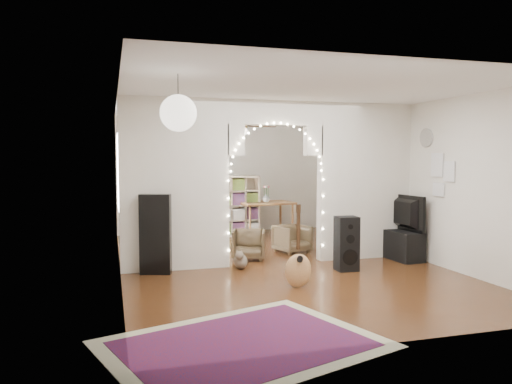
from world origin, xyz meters
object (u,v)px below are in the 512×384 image
object	(u,v)px
dining_table	(266,205)
dining_chair_left	(249,244)
floor_speaker	(347,244)
acoustic_guitar	(298,257)
media_console	(398,244)
dining_chair_right	(292,239)
bookcase	(230,206)

from	to	relation	value
dining_table	dining_chair_left	size ratio (longest dim) A/B	2.25
floor_speaker	dining_chair_left	bearing A→B (deg)	137.65
floor_speaker	dining_table	bearing A→B (deg)	95.04
acoustic_guitar	media_console	distance (m)	2.74
dining_table	dining_chair_right	bearing A→B (deg)	-100.79
media_console	bookcase	xyz separation A→B (m)	(-2.23, 3.33, 0.43)
dining_chair_left	floor_speaker	bearing A→B (deg)	-27.42
floor_speaker	dining_chair_right	size ratio (longest dim) A/B	1.50
acoustic_guitar	dining_table	bearing A→B (deg)	58.64
acoustic_guitar	bookcase	xyz separation A→B (m)	(0.16, 4.67, 0.26)
media_console	dining_chair_left	world-z (taller)	dining_chair_left
media_console	bookcase	distance (m)	4.03
floor_speaker	dining_table	size ratio (longest dim) A/B	0.66
acoustic_guitar	media_console	size ratio (longest dim) A/B	0.96
acoustic_guitar	media_console	world-z (taller)	acoustic_guitar
dining_chair_left	dining_chair_right	size ratio (longest dim) A/B	1.00
media_console	dining_table	xyz separation A→B (m)	(-1.42, 3.22, 0.43)
floor_speaker	dining_chair_right	distance (m)	1.65
acoustic_guitar	floor_speaker	world-z (taller)	acoustic_guitar
dining_table	dining_chair_left	xyz separation A→B (m)	(-1.11, -2.55, -0.42)
dining_chair_right	dining_chair_left	bearing A→B (deg)	-177.20
acoustic_guitar	floor_speaker	size ratio (longest dim) A/B	1.13
dining_table	dining_chair_right	world-z (taller)	dining_table
media_console	dining_chair_left	xyz separation A→B (m)	(-2.53, 0.67, 0.01)
acoustic_guitar	dining_table	xyz separation A→B (m)	(0.97, 4.56, 0.26)
media_console	dining_table	size ratio (longest dim) A/B	0.78
dining_chair_right	floor_speaker	bearing A→B (deg)	-97.23
acoustic_guitar	dining_chair_right	world-z (taller)	acoustic_guitar
dining_table	dining_chair_right	distance (m)	2.24
acoustic_guitar	dining_chair_right	size ratio (longest dim) A/B	1.70
acoustic_guitar	floor_speaker	bearing A→B (deg)	14.87
bookcase	media_console	bearing A→B (deg)	-35.74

